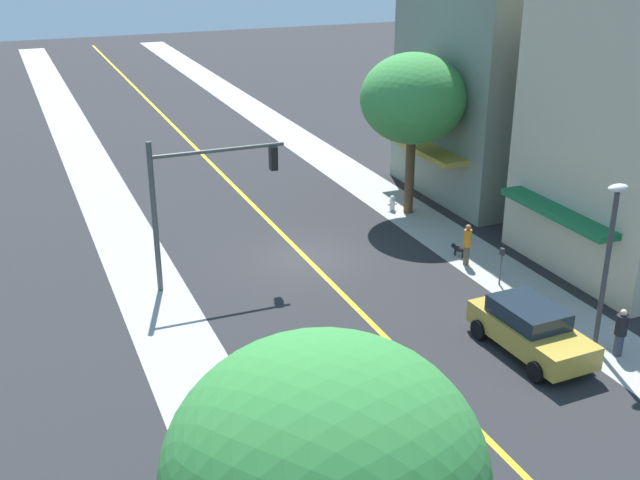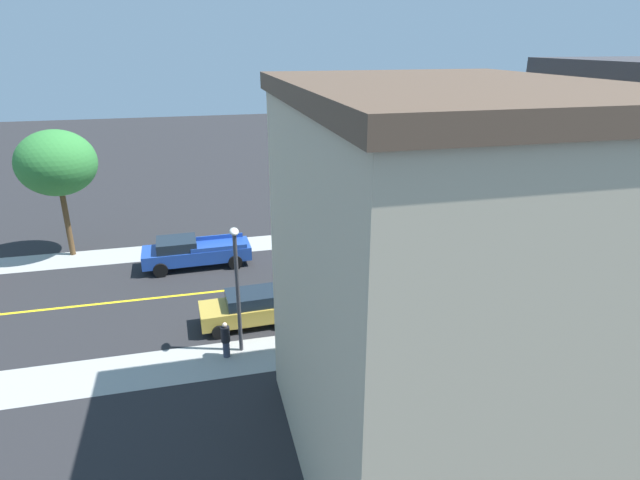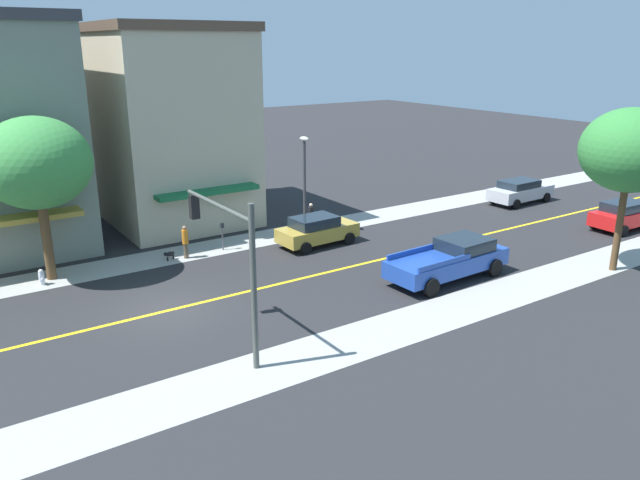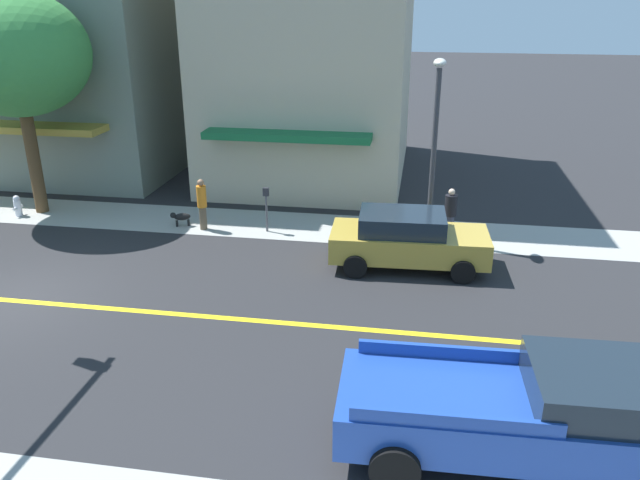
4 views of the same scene
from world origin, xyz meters
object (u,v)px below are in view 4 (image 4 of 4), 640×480
at_px(fire_hydrant, 18,206).
at_px(gold_sedan_left_curb, 407,239).
at_px(pedestrian_black_shirt, 450,212).
at_px(parking_meter, 266,203).
at_px(pedestrian_orange_shirt, 202,203).
at_px(street_lamp, 435,130).
at_px(blue_pickup_truck, 537,411).
at_px(street_tree_left_near, 15,54).
at_px(small_dog, 181,217).

relative_size(fire_hydrant, gold_sedan_left_curb, 0.17).
relative_size(gold_sedan_left_curb, pedestrian_black_shirt, 2.76).
distance_m(parking_meter, pedestrian_orange_shirt, 2.08).
distance_m(street_lamp, gold_sedan_left_curb, 3.41).
bearing_deg(fire_hydrant, blue_pickup_truck, 58.73).
bearing_deg(blue_pickup_truck, street_tree_left_near, 144.59).
bearing_deg(street_lamp, parking_meter, -89.01).
relative_size(street_tree_left_near, fire_hydrant, 10.01).
relative_size(street_tree_left_near, pedestrian_orange_shirt, 4.36).
bearing_deg(street_tree_left_near, fire_hydrant, -42.84).
xyz_separation_m(gold_sedan_left_curb, blue_pickup_truck, (7.38, 2.33, 0.07)).
distance_m(pedestrian_orange_shirt, pedestrian_black_shirt, 7.81).
bearing_deg(small_dog, pedestrian_black_shirt, 162.29).
xyz_separation_m(fire_hydrant, pedestrian_black_shirt, (-0.37, 14.47, 0.46)).
bearing_deg(gold_sedan_left_curb, street_lamp, 71.77).
xyz_separation_m(blue_pickup_truck, small_dog, (-9.38, -9.70, -0.56)).
height_order(gold_sedan_left_curb, pedestrian_orange_shirt, pedestrian_orange_shirt).
height_order(fire_hydrant, small_dog, fire_hydrant).
relative_size(blue_pickup_truck, pedestrian_black_shirt, 3.85).
relative_size(parking_meter, street_lamp, 0.27).
xyz_separation_m(pedestrian_orange_shirt, pedestrian_black_shirt, (-0.58, 7.79, -0.07)).
relative_size(gold_sedan_left_curb, small_dog, 6.67).
xyz_separation_m(street_lamp, gold_sedan_left_curb, (2.11, -0.60, -2.62)).
relative_size(street_tree_left_near, street_lamp, 1.34).
relative_size(blue_pickup_truck, small_dog, 9.31).
height_order(street_lamp, pedestrian_orange_shirt, street_lamp).
xyz_separation_m(street_tree_left_near, blue_pickup_truck, (10.01, 15.04, -4.40)).
bearing_deg(gold_sedan_left_curb, small_dog, 162.36).
distance_m(fire_hydrant, gold_sedan_left_curb, 13.41).
bearing_deg(blue_pickup_truck, pedestrian_orange_shirt, 132.10).
height_order(fire_hydrant, pedestrian_orange_shirt, pedestrian_orange_shirt).
height_order(pedestrian_black_shirt, small_dog, pedestrian_black_shirt).
height_order(parking_meter, street_lamp, street_lamp).
relative_size(fire_hydrant, street_lamp, 0.13).
bearing_deg(fire_hydrant, street_tree_left_near, 137.16).
height_order(parking_meter, blue_pickup_truck, blue_pickup_truck).
height_order(street_lamp, small_dog, street_lamp).
xyz_separation_m(blue_pickup_truck, pedestrian_orange_shirt, (-9.25, -8.89, 0.01)).
distance_m(fire_hydrant, pedestrian_orange_shirt, 6.70).
bearing_deg(parking_meter, fire_hydrant, -90.36).
bearing_deg(fire_hydrant, pedestrian_orange_shirt, 88.27).
bearing_deg(pedestrian_orange_shirt, pedestrian_black_shirt, -111.74).
height_order(street_tree_left_near, blue_pickup_truck, street_tree_left_near).
relative_size(street_tree_left_near, gold_sedan_left_curb, 1.67).
bearing_deg(street_lamp, blue_pickup_truck, 10.33).
bearing_deg(fire_hydrant, pedestrian_black_shirt, 91.48).
xyz_separation_m(gold_sedan_left_curb, pedestrian_black_shirt, (-2.45, 1.23, 0.00)).
relative_size(gold_sedan_left_curb, pedestrian_orange_shirt, 2.61).
relative_size(street_tree_left_near, parking_meter, 5.02).
distance_m(fire_hydrant, street_lamp, 14.17).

